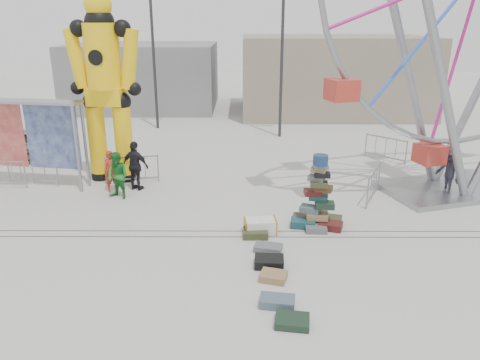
{
  "coord_description": "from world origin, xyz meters",
  "views": [
    {
      "loc": [
        0.95,
        -11.9,
        6.15
      ],
      "look_at": [
        0.89,
        1.26,
        1.56
      ],
      "focal_mm": 35.0,
      "sensor_mm": 36.0,
      "label": 1
    }
  ],
  "objects_px": {
    "pedestrian_green": "(118,176)",
    "crash_test_dummy": "(105,83)",
    "pedestrian_black": "(136,166)",
    "suitcase_tower": "(318,206)",
    "barricade_dummy_a": "(0,174)",
    "barricade_dummy_c": "(132,170)",
    "barricade_wheel_front": "(374,185)",
    "barricade_dummy_b": "(33,171)",
    "lamp_post_right": "(284,52)",
    "barricade_wheel_back": "(385,149)",
    "banner_scaffold": "(23,122)",
    "pedestrian_grey": "(448,170)",
    "steamer_trunk": "(260,226)",
    "pedestrian_red": "(112,171)",
    "parked_suv": "(25,144)",
    "lamp_post_left": "(155,49)"
  },
  "relations": [
    {
      "from": "lamp_post_right",
      "to": "pedestrian_black",
      "type": "relative_size",
      "value": 4.29
    },
    {
      "from": "steamer_trunk",
      "to": "barricade_dummy_b",
      "type": "bearing_deg",
      "value": 147.25
    },
    {
      "from": "lamp_post_right",
      "to": "pedestrian_green",
      "type": "height_order",
      "value": "lamp_post_right"
    },
    {
      "from": "barricade_dummy_a",
      "to": "pedestrian_black",
      "type": "relative_size",
      "value": 1.07
    },
    {
      "from": "crash_test_dummy",
      "to": "barricade_dummy_c",
      "type": "xyz_separation_m",
      "value": [
        0.86,
        -0.43,
        -3.28
      ]
    },
    {
      "from": "lamp_post_right",
      "to": "pedestrian_black",
      "type": "xyz_separation_m",
      "value": [
        -6.1,
        -8.37,
        -3.55
      ]
    },
    {
      "from": "banner_scaffold",
      "to": "barricade_dummy_c",
      "type": "bearing_deg",
      "value": 13.4
    },
    {
      "from": "suitcase_tower",
      "to": "pedestrian_grey",
      "type": "relative_size",
      "value": 1.29
    },
    {
      "from": "barricade_dummy_b",
      "to": "pedestrian_red",
      "type": "bearing_deg",
      "value": -3.89
    },
    {
      "from": "barricade_dummy_c",
      "to": "lamp_post_left",
      "type": "bearing_deg",
      "value": 82.05
    },
    {
      "from": "lamp_post_right",
      "to": "barricade_dummy_a",
      "type": "height_order",
      "value": "lamp_post_right"
    },
    {
      "from": "barricade_dummy_a",
      "to": "barricade_dummy_c",
      "type": "bearing_deg",
      "value": 10.02
    },
    {
      "from": "barricade_dummy_b",
      "to": "parked_suv",
      "type": "height_order",
      "value": "parked_suv"
    },
    {
      "from": "barricade_dummy_b",
      "to": "pedestrian_grey",
      "type": "height_order",
      "value": "pedestrian_grey"
    },
    {
      "from": "barricade_dummy_c",
      "to": "barricade_wheel_front",
      "type": "distance_m",
      "value": 9.09
    },
    {
      "from": "parked_suv",
      "to": "crash_test_dummy",
      "type": "bearing_deg",
      "value": -102.33
    },
    {
      "from": "banner_scaffold",
      "to": "barricade_dummy_a",
      "type": "distance_m",
      "value": 2.24
    },
    {
      "from": "pedestrian_red",
      "to": "lamp_post_right",
      "type": "bearing_deg",
      "value": 20.0
    },
    {
      "from": "banner_scaffold",
      "to": "barricade_dummy_b",
      "type": "bearing_deg",
      "value": 88.19
    },
    {
      "from": "lamp_post_right",
      "to": "barricade_wheel_back",
      "type": "distance_m",
      "value": 7.39
    },
    {
      "from": "suitcase_tower",
      "to": "barricade_dummy_a",
      "type": "height_order",
      "value": "suitcase_tower"
    },
    {
      "from": "pedestrian_red",
      "to": "pedestrian_black",
      "type": "bearing_deg",
      "value": -21.69
    },
    {
      "from": "barricade_dummy_a",
      "to": "barricade_dummy_b",
      "type": "bearing_deg",
      "value": 19.51
    },
    {
      "from": "barricade_dummy_c",
      "to": "barricade_wheel_back",
      "type": "height_order",
      "value": "same"
    },
    {
      "from": "suitcase_tower",
      "to": "barricade_wheel_back",
      "type": "height_order",
      "value": "suitcase_tower"
    },
    {
      "from": "barricade_wheel_back",
      "to": "steamer_trunk",
      "type": "bearing_deg",
      "value": -82.63
    },
    {
      "from": "pedestrian_grey",
      "to": "parked_suv",
      "type": "height_order",
      "value": "pedestrian_grey"
    },
    {
      "from": "barricade_dummy_c",
      "to": "pedestrian_green",
      "type": "xyz_separation_m",
      "value": [
        -0.13,
        -1.62,
        0.3
      ]
    },
    {
      "from": "barricade_dummy_c",
      "to": "barricade_wheel_front",
      "type": "xyz_separation_m",
      "value": [
        8.93,
        -1.71,
        0.0
      ]
    },
    {
      "from": "barricade_dummy_b",
      "to": "barricade_dummy_c",
      "type": "xyz_separation_m",
      "value": [
        3.79,
        0.23,
        0.0
      ]
    },
    {
      "from": "lamp_post_left",
      "to": "banner_scaffold",
      "type": "distance_m",
      "value": 10.65
    },
    {
      "from": "suitcase_tower",
      "to": "barricade_dummy_a",
      "type": "xyz_separation_m",
      "value": [
        -11.51,
        3.39,
        -0.09
      ]
    },
    {
      "from": "lamp_post_left",
      "to": "pedestrian_green",
      "type": "xyz_separation_m",
      "value": [
        0.45,
        -11.25,
        -3.64
      ]
    },
    {
      "from": "banner_scaffold",
      "to": "pedestrian_red",
      "type": "xyz_separation_m",
      "value": [
        3.25,
        -0.56,
        -1.71
      ]
    },
    {
      "from": "crash_test_dummy",
      "to": "barricade_dummy_b",
      "type": "relative_size",
      "value": 3.63
    },
    {
      "from": "barricade_dummy_b",
      "to": "barricade_wheel_front",
      "type": "distance_m",
      "value": 12.8
    },
    {
      "from": "pedestrian_grey",
      "to": "suitcase_tower",
      "type": "bearing_deg",
      "value": -77.77
    },
    {
      "from": "barricade_dummy_a",
      "to": "barricade_dummy_c",
      "type": "height_order",
      "value": "same"
    },
    {
      "from": "crash_test_dummy",
      "to": "pedestrian_black",
      "type": "relative_size",
      "value": 3.9
    },
    {
      "from": "crash_test_dummy",
      "to": "steamer_trunk",
      "type": "relative_size",
      "value": 7.71
    },
    {
      "from": "lamp_post_right",
      "to": "barricade_wheel_front",
      "type": "height_order",
      "value": "lamp_post_right"
    },
    {
      "from": "lamp_post_right",
      "to": "pedestrian_grey",
      "type": "height_order",
      "value": "lamp_post_right"
    },
    {
      "from": "pedestrian_red",
      "to": "parked_suv",
      "type": "xyz_separation_m",
      "value": [
        -5.26,
        4.56,
        -0.18
      ]
    },
    {
      "from": "barricade_wheel_front",
      "to": "barricade_wheel_back",
      "type": "relative_size",
      "value": 1.0
    },
    {
      "from": "pedestrian_green",
      "to": "pedestrian_black",
      "type": "xyz_separation_m",
      "value": [
        0.45,
        0.88,
        0.09
      ]
    },
    {
      "from": "pedestrian_green",
      "to": "crash_test_dummy",
      "type": "bearing_deg",
      "value": 137.77
    },
    {
      "from": "pedestrian_red",
      "to": "pedestrian_green",
      "type": "relative_size",
      "value": 0.91
    },
    {
      "from": "barricade_dummy_a",
      "to": "lamp_post_left",
      "type": "bearing_deg",
      "value": 70.65
    },
    {
      "from": "barricade_dummy_a",
      "to": "barricade_dummy_c",
      "type": "relative_size",
      "value": 1.0
    },
    {
      "from": "suitcase_tower",
      "to": "parked_suv",
      "type": "xyz_separation_m",
      "value": [
        -12.41,
        7.61,
        -0.05
      ]
    }
  ]
}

